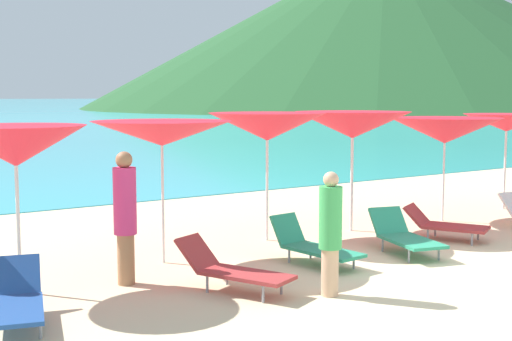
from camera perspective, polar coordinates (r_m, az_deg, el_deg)
name	(u,v)px	position (r m, az deg, el deg)	size (l,w,h in m)	color
ground_plane	(154,200)	(18.51, -8.28, -2.38)	(50.00, 100.00, 0.30)	beige
headland_hill	(384,27)	(141.33, 10.41, 11.44)	(116.77, 116.77, 31.50)	#235128
umbrella_0	(15,146)	(9.52, -19.04, 1.89)	(1.88, 1.88, 2.20)	silver
umbrella_1	(162,134)	(10.72, -7.69, 3.01)	(2.37, 2.37, 2.20)	silver
umbrella_2	(267,127)	(12.31, 0.92, 3.58)	(2.23, 2.23, 2.28)	silver
umbrella_3	(353,125)	(13.32, 7.88, 3.69)	(2.38, 2.38, 2.28)	silver
umbrella_4	(445,131)	(14.75, 15.16, 3.16)	(2.34, 2.34, 2.13)	silver
umbrella_5	(507,123)	(16.74, 19.77, 3.68)	(2.04, 2.04, 2.16)	silver
lounge_chair_0	(232,268)	(9.32, -2.00, -7.99)	(1.13, 1.70, 0.67)	#A53333
lounge_chair_2	(444,224)	(12.98, 15.13, -4.23)	(1.21, 1.56, 0.59)	#A53333
lounge_chair_4	(404,235)	(11.73, 12.02, -5.19)	(1.01, 1.65, 0.67)	#268C66
lounge_chair_5	(16,299)	(8.48, -19.01, -9.91)	(0.97, 1.64, 0.64)	#1E478C
lounge_chair_6	(313,245)	(10.83, 4.66, -6.09)	(0.71, 1.63, 0.69)	#268C66
beachgoer_0	(330,230)	(9.05, 6.08, -4.87)	(0.30, 0.30, 1.62)	#DBAA84
beachgoer_2	(125,214)	(9.68, -10.63, -3.48)	(0.31, 0.31, 1.83)	#A3704C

